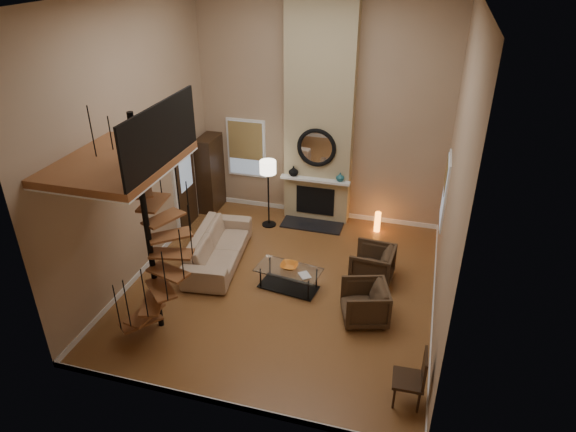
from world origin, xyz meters
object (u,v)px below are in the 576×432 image
(armchair_near, at_px, (376,265))
(side_chair, at_px, (415,377))
(armchair_far, at_px, (369,303))
(floor_lamp, at_px, (268,172))
(hutch, at_px, (211,174))
(sofa, at_px, (218,247))
(accent_lamp, at_px, (377,222))
(coffee_table, at_px, (288,276))

(armchair_near, distance_m, side_chair, 3.23)
(armchair_far, relative_size, floor_lamp, 0.49)
(armchair_far, bearing_deg, side_chair, 9.85)
(hutch, bearing_deg, armchair_far, -36.75)
(hutch, relative_size, side_chair, 2.04)
(floor_lamp, bearing_deg, sofa, -106.36)
(armchair_far, bearing_deg, accent_lamp, 166.89)
(sofa, xyz_separation_m, side_chair, (4.34, -2.81, 0.13))
(sofa, bearing_deg, coffee_table, -112.92)
(hutch, distance_m, armchair_near, 5.05)
(armchair_far, xyz_separation_m, floor_lamp, (-2.86, 2.90, 1.06))
(sofa, relative_size, armchair_near, 2.88)
(sofa, height_order, armchair_near, sofa)
(armchair_near, xyz_separation_m, coffee_table, (-1.65, -0.77, -0.07))
(armchair_far, xyz_separation_m, coffee_table, (-1.68, 0.52, -0.07))
(hutch, relative_size, sofa, 0.83)
(armchair_near, xyz_separation_m, accent_lamp, (-0.22, 2.04, -0.10))
(armchair_near, relative_size, floor_lamp, 0.50)
(armchair_near, xyz_separation_m, side_chair, (0.96, -3.08, 0.17))
(armchair_near, bearing_deg, accent_lamp, -169.48)
(hutch, xyz_separation_m, armchair_far, (4.57, -3.42, -0.60))
(hutch, height_order, coffee_table, hutch)
(side_chair, bearing_deg, hutch, 136.54)
(armchair_far, xyz_separation_m, accent_lamp, (-0.25, 3.32, -0.10))
(sofa, xyz_separation_m, armchair_far, (3.42, -1.01, -0.04))
(armchair_far, distance_m, side_chair, 2.03)
(armchair_near, relative_size, armchair_far, 1.02)
(armchair_near, xyz_separation_m, armchair_far, (0.03, -1.28, 0.00))
(floor_lamp, relative_size, accent_lamp, 3.31)
(floor_lamp, distance_m, accent_lamp, 2.89)
(hutch, bearing_deg, side_chair, -43.46)
(armchair_far, bearing_deg, floor_lamp, -152.78)
(floor_lamp, bearing_deg, coffee_table, -63.72)
(hutch, relative_size, accent_lamp, 3.91)
(armchair_near, height_order, coffee_table, armchair_near)
(hutch, relative_size, coffee_table, 1.48)
(hutch, distance_m, coffee_table, 4.15)
(side_chair, bearing_deg, floor_lamp, 128.88)
(sofa, xyz_separation_m, accent_lamp, (3.17, 2.31, -0.15))
(sofa, distance_m, armchair_near, 3.39)
(armchair_near, height_order, armchair_far, armchair_near)
(armchair_far, distance_m, floor_lamp, 4.21)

